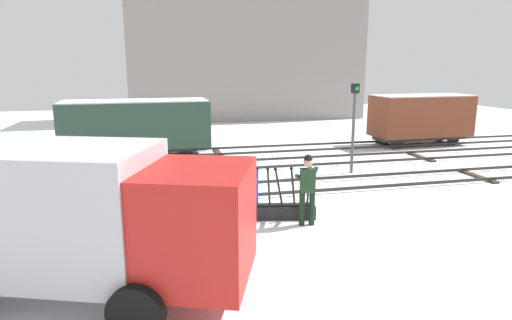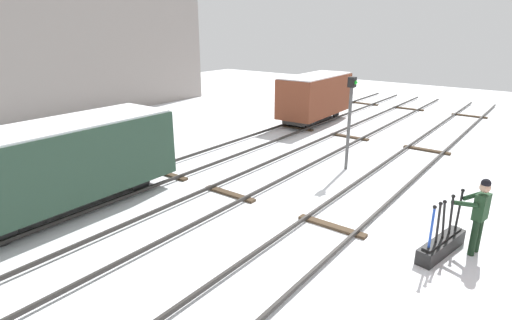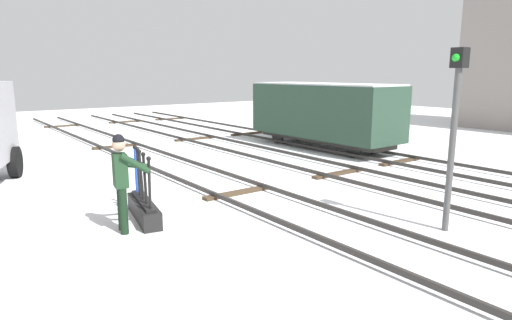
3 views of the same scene
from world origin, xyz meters
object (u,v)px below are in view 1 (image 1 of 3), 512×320
at_px(rail_worker, 307,185).
at_px(signal_post, 354,118).
at_px(switch_lever_frame, 282,210).
at_px(freight_car_mid_siding, 421,117).
at_px(freight_car_far_end, 137,125).
at_px(delivery_truck, 88,214).

relative_size(rail_worker, signal_post, 0.55).
distance_m(switch_lever_frame, freight_car_mid_siding, 13.86).
distance_m(signal_post, freight_car_mid_siding, 7.85).
height_order(freight_car_far_end, freight_car_mid_siding, freight_car_mid_siding).
xyz_separation_m(switch_lever_frame, delivery_truck, (-4.47, -3.19, 1.32)).
bearing_deg(switch_lever_frame, freight_car_far_end, 124.98).
bearing_deg(signal_post, delivery_truck, -138.53).
relative_size(signal_post, freight_car_far_end, 0.53).
bearing_deg(signal_post, rail_worker, -126.01).
bearing_deg(rail_worker, switch_lever_frame, 141.41).
bearing_deg(signal_post, freight_car_far_end, 149.28).
xyz_separation_m(switch_lever_frame, freight_car_far_end, (-4.07, 9.25, 1.22)).
bearing_deg(freight_car_far_end, switch_lever_frame, -67.55).
height_order(signal_post, freight_car_mid_siding, signal_post).
bearing_deg(delivery_truck, signal_post, 61.66).
xyz_separation_m(delivery_truck, freight_car_far_end, (0.40, 12.45, -0.10)).
xyz_separation_m(signal_post, freight_car_far_end, (-8.18, 4.86, -0.66)).
bearing_deg(freight_car_far_end, signal_post, -32.01).
relative_size(delivery_truck, signal_post, 1.71).
xyz_separation_m(freight_car_far_end, freight_car_mid_siding, (14.31, -0.00, 0.01)).
height_order(signal_post, freight_car_far_end, signal_post).
bearing_deg(rail_worker, freight_car_mid_siding, 56.52).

